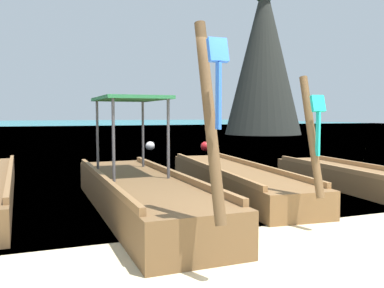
# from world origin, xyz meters

# --- Properties ---
(ground) EXTENTS (120.00, 120.00, 0.00)m
(ground) POSITION_xyz_m (0.00, 0.00, 0.00)
(ground) COLOR beige
(sea_water) EXTENTS (120.00, 120.00, 0.00)m
(sea_water) POSITION_xyz_m (0.00, 61.98, 0.00)
(sea_water) COLOR teal
(sea_water) RESTS_ON ground
(longtail_boat_blue_ribbon) EXTENTS (1.42, 6.04, 2.68)m
(longtail_boat_blue_ribbon) POSITION_xyz_m (-1.14, 3.49, 0.36)
(longtail_boat_blue_ribbon) COLOR brown
(longtail_boat_blue_ribbon) RESTS_ON ground
(longtail_boat_turquoise_ribbon) EXTENTS (1.72, 6.44, 2.27)m
(longtail_boat_turquoise_ribbon) POSITION_xyz_m (1.30, 4.78, 0.26)
(longtail_boat_turquoise_ribbon) COLOR brown
(longtail_boat_turquoise_ribbon) RESTS_ON ground
(longtail_boat_red_ribbon) EXTENTS (1.41, 6.25, 2.60)m
(longtail_boat_red_ribbon) POSITION_xyz_m (3.85, 3.58, 0.25)
(longtail_boat_red_ribbon) COLOR brown
(longtail_boat_red_ribbon) RESTS_ON ground
(karst_rock) EXTENTS (7.22, 6.43, 13.10)m
(karst_rock) POSITION_xyz_m (15.46, 27.18, 6.34)
(karst_rock) COLOR #2D302B
(karst_rock) RESTS_ON ground
(mooring_buoy_near) EXTENTS (0.45, 0.45, 0.45)m
(mooring_buoy_near) POSITION_xyz_m (4.42, 13.83, 0.23)
(mooring_buoy_near) COLOR red
(mooring_buoy_near) RESTS_ON sea_water
(mooring_buoy_far) EXTENTS (0.42, 0.42, 0.42)m
(mooring_buoy_far) POSITION_xyz_m (2.17, 15.13, 0.22)
(mooring_buoy_far) COLOR white
(mooring_buoy_far) RESTS_ON sea_water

